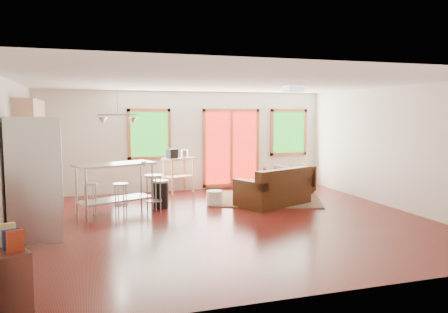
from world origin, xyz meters
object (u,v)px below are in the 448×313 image
object	(u,v)px
refrigerator	(34,179)
kitchen_cart	(178,163)
coffee_table	(279,186)
armchair	(294,177)
island	(115,179)
rug	(265,199)
ottoman	(253,189)
loveseat	(274,190)

from	to	relation	value
refrigerator	kitchen_cart	world-z (taller)	refrigerator
coffee_table	armchair	xyz separation A→B (m)	(0.66, 0.55, 0.10)
island	kitchen_cart	xyz separation A→B (m)	(1.66, 1.79, 0.08)
refrigerator	kitchen_cart	distance (m)	4.52
refrigerator	island	bearing A→B (deg)	42.84
rug	ottoman	size ratio (longest dim) A/B	4.57
loveseat	refrigerator	xyz separation A→B (m)	(-4.74, -1.23, 0.66)
ottoman	refrigerator	bearing A→B (deg)	-153.70
armchair	kitchen_cart	world-z (taller)	kitchen_cart
loveseat	ottoman	xyz separation A→B (m)	(-0.09, 1.07, -0.15)
loveseat	island	size ratio (longest dim) A/B	1.05
kitchen_cart	coffee_table	bearing A→B (deg)	-34.76
coffee_table	armchair	size ratio (longest dim) A/B	1.27
armchair	island	world-z (taller)	island
rug	armchair	bearing A→B (deg)	28.08
island	kitchen_cart	distance (m)	2.44
rug	refrigerator	distance (m)	5.25
island	rug	bearing A→B (deg)	5.01
refrigerator	kitchen_cart	size ratio (longest dim) A/B	1.74
loveseat	rug	bearing A→B (deg)	61.70
rug	island	bearing A→B (deg)	-174.99
rug	ottoman	bearing A→B (deg)	110.71
ottoman	kitchen_cart	size ratio (longest dim) A/B	0.48
rug	loveseat	size ratio (longest dim) A/B	1.39
coffee_table	island	bearing A→B (deg)	-175.56
loveseat	kitchen_cart	world-z (taller)	kitchen_cart
loveseat	coffee_table	bearing A→B (deg)	34.04
loveseat	kitchen_cart	distance (m)	2.79
island	coffee_table	bearing A→B (deg)	4.44
refrigerator	island	distance (m)	2.10
coffee_table	island	world-z (taller)	island
island	kitchen_cart	world-z (taller)	kitchen_cart
loveseat	coffee_table	world-z (taller)	loveseat
rug	island	size ratio (longest dim) A/B	1.46
rug	loveseat	xyz separation A→B (m)	(-0.07, -0.65, 0.32)
rug	kitchen_cart	bearing A→B (deg)	140.34
loveseat	ottoman	distance (m)	1.08
rug	coffee_table	size ratio (longest dim) A/B	2.42
kitchen_cart	ottoman	bearing A→B (deg)	-33.16
ottoman	coffee_table	bearing A→B (deg)	-39.44
kitchen_cart	island	bearing A→B (deg)	-132.76
ottoman	kitchen_cart	world-z (taller)	kitchen_cart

